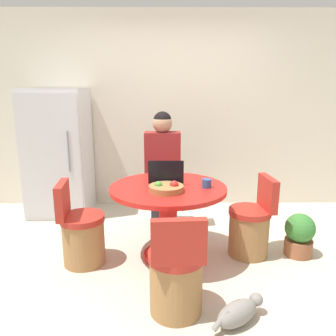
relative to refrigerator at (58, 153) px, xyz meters
The scene contains 13 objects.
ground_plane 2.14m from the refrigerator, 41.86° to the right, with size 12.00×12.00×0.00m, color beige.
wall_back 1.60m from the refrigerator, 14.15° to the left, with size 7.00×0.06×2.60m.
refrigerator is the anchor object (origin of this frame).
dining_table 1.87m from the refrigerator, 41.13° to the right, with size 1.08×1.08×0.72m.
chair_near_camera 2.54m from the refrigerator, 54.46° to the right, with size 0.41×0.41×0.79m.
chair_left_side 1.53m from the refrigerator, 65.74° to the right, with size 0.42×0.41×0.79m.
chair_right_side 2.54m from the refrigerator, 27.70° to the right, with size 0.41×0.41×0.79m.
person_seated 1.41m from the refrigerator, 18.77° to the right, with size 0.40×0.37×1.36m.
laptop 1.76m from the refrigerator, 38.73° to the right, with size 0.33×0.26×0.24m.
fruit_bowl 1.95m from the refrigerator, 44.93° to the right, with size 0.31×0.31×0.10m.
coffee_cup 2.15m from the refrigerator, 35.87° to the right, with size 0.09×0.09×0.08m.
cat 2.94m from the refrigerator, 48.86° to the right, with size 0.41×0.33×0.17m.
potted_plant 2.98m from the refrigerator, 23.70° to the right, with size 0.29×0.29×0.43m.
Camera 1 is at (-0.11, -2.79, 1.59)m, focal length 35.00 mm.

